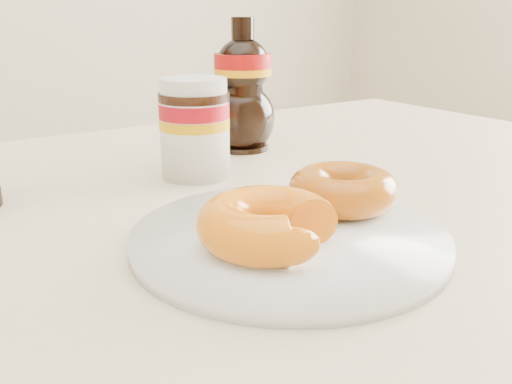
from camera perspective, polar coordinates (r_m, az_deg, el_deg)
dining_table at (r=0.60m, az=-5.69°, el=-9.79°), size 1.40×0.90×0.75m
plate at (r=0.49m, az=3.31°, el=-4.61°), size 0.27×0.27×0.01m
donut_bitten at (r=0.45m, az=1.18°, el=-3.18°), size 0.15×0.15×0.04m
donut_whole at (r=0.54m, az=8.68°, el=0.29°), size 0.13×0.13×0.04m
nutella_jar at (r=0.68m, az=-6.16°, el=6.75°), size 0.08×0.08×0.12m
syrup_bottle at (r=0.81m, az=-1.31°, el=10.60°), size 0.10×0.09×0.18m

